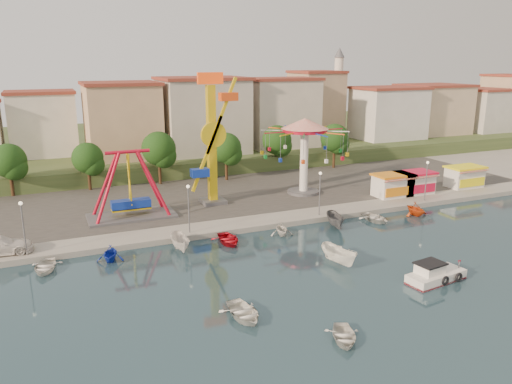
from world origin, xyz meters
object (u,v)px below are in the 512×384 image
kamikaze_tower (214,142)px  wave_swinger (305,139)px  rowboat_a (244,312)px  cabin_motorboat (435,276)px  pirate_ship_ride (130,186)px  skiff (339,255)px

kamikaze_tower → wave_swinger: (12.89, -0.04, -0.37)m
wave_swinger → rowboat_a: bearing=-125.9°
kamikaze_tower → cabin_motorboat: size_ratio=2.87×
kamikaze_tower → rowboat_a: kamikaze_tower is taller
kamikaze_tower → cabin_motorboat: 31.43m
pirate_ship_ride → rowboat_a: bearing=-82.0°
rowboat_a → pirate_ship_ride: bearing=94.5°
pirate_ship_ride → wave_swinger: bearing=3.8°
pirate_ship_ride → skiff: (15.63, -20.50, -3.52)m
pirate_ship_ride → kamikaze_tower: bearing=8.4°
skiff → wave_swinger: bearing=60.8°
wave_swinger → cabin_motorboat: bearing=-95.2°
wave_swinger → cabin_motorboat: size_ratio=2.02×
cabin_motorboat → pirate_ship_ride: bearing=120.4°
kamikaze_tower → wave_swinger: size_ratio=1.42×
wave_swinger → rowboat_a: (-20.14, -27.87, -7.77)m
kamikaze_tower → skiff: size_ratio=3.66×
rowboat_a → skiff: bearing=22.4°
pirate_ship_ride → skiff: pirate_ship_ride is taller
skiff → pirate_ship_ride: bearing=118.5°
skiff → cabin_motorboat: bearing=-58.0°
kamikaze_tower → rowboat_a: bearing=-104.6°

